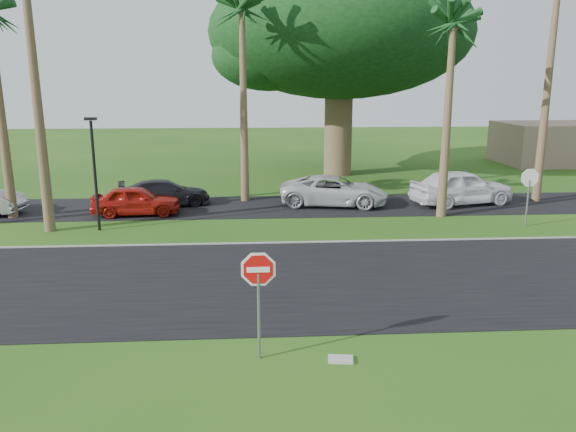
# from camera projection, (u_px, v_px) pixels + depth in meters

# --- Properties ---
(ground) EXTENTS (120.00, 120.00, 0.00)m
(ground) POSITION_uv_depth(u_px,v_px,m) (240.00, 306.00, 15.47)
(ground) COLOR #1E4812
(ground) RESTS_ON ground
(road) EXTENTS (120.00, 8.00, 0.02)m
(road) POSITION_uv_depth(u_px,v_px,m) (241.00, 281.00, 17.41)
(road) COLOR black
(road) RESTS_ON ground
(parking_strip) EXTENTS (120.00, 5.00, 0.02)m
(parking_strip) POSITION_uv_depth(u_px,v_px,m) (245.00, 207.00, 27.59)
(parking_strip) COLOR black
(parking_strip) RESTS_ON ground
(curb) EXTENTS (120.00, 0.12, 0.06)m
(curb) POSITION_uv_depth(u_px,v_px,m) (243.00, 243.00, 21.33)
(curb) COLOR gray
(curb) RESTS_ON ground
(stop_sign_near) EXTENTS (1.05, 0.07, 2.62)m
(stop_sign_near) POSITION_uv_depth(u_px,v_px,m) (258.00, 284.00, 12.18)
(stop_sign_near) COLOR gray
(stop_sign_near) RESTS_ON ground
(stop_sign_far) EXTENTS (1.05, 0.07, 2.62)m
(stop_sign_far) POSITION_uv_depth(u_px,v_px,m) (529.00, 185.00, 23.55)
(stop_sign_far) COLOR gray
(stop_sign_far) RESTS_ON ground
(palm_center) EXTENTS (5.00, 5.00, 10.50)m
(palm_center) POSITION_uv_depth(u_px,v_px,m) (242.00, 14.00, 26.89)
(palm_center) COLOR brown
(palm_center) RESTS_ON ground
(palm_right_near) EXTENTS (5.00, 5.00, 9.50)m
(palm_right_near) POSITION_uv_depth(u_px,v_px,m) (453.00, 29.00, 23.79)
(palm_right_near) COLOR brown
(palm_right_near) RESTS_ON ground
(canopy_tree) EXTENTS (16.50, 16.50, 13.12)m
(canopy_tree) POSITION_uv_depth(u_px,v_px,m) (340.00, 33.00, 35.07)
(canopy_tree) COLOR brown
(canopy_tree) RESTS_ON ground
(streetlight_right) EXTENTS (0.45, 0.25, 4.64)m
(streetlight_right) POSITION_uv_depth(u_px,v_px,m) (94.00, 167.00, 22.72)
(streetlight_right) COLOR black
(streetlight_right) RESTS_ON ground
(building_far) EXTENTS (10.00, 6.00, 3.00)m
(building_far) POSITION_uv_depth(u_px,v_px,m) (569.00, 143.00, 41.81)
(building_far) COLOR gray
(building_far) RESTS_ON ground
(car_red) EXTENTS (4.04, 1.79, 1.35)m
(car_red) POSITION_uv_depth(u_px,v_px,m) (136.00, 201.00, 25.76)
(car_red) COLOR #A2150D
(car_red) RESTS_ON ground
(car_dark) EXTENTS (4.66, 2.69, 1.27)m
(car_dark) POSITION_uv_depth(u_px,v_px,m) (165.00, 193.00, 27.71)
(car_dark) COLOR black
(car_dark) RESTS_ON ground
(car_minivan) EXTENTS (5.63, 3.35, 1.47)m
(car_minivan) POSITION_uv_depth(u_px,v_px,m) (334.00, 191.00, 27.77)
(car_minivan) COLOR silver
(car_minivan) RESTS_ON ground
(car_pickup) EXTENTS (5.49, 3.25, 1.75)m
(car_pickup) POSITION_uv_depth(u_px,v_px,m) (461.00, 187.00, 27.95)
(car_pickup) COLOR white
(car_pickup) RESTS_ON ground
(utility_slab) EXTENTS (0.59, 0.42, 0.06)m
(utility_slab) POSITION_uv_depth(u_px,v_px,m) (341.00, 359.00, 12.47)
(utility_slab) COLOR #A4A39C
(utility_slab) RESTS_ON ground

